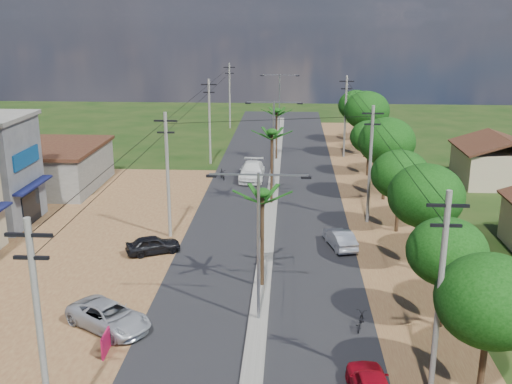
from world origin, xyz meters
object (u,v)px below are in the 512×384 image
Objects in this scene: car_white_far at (252,172)px; car_parked_silver at (109,317)px; car_parked_dark at (153,245)px; car_silver_mid at (340,239)px; roadside_sign at (106,344)px; moto_rider_east at (360,321)px.

car_parked_silver is (-5.36, -29.03, -0.15)m from car_white_far.
car_parked_silver is 1.33× the size of car_parked_dark.
car_parked_silver is 9.99m from car_parked_dark.
roadside_sign is at bearing 35.52° from car_silver_mid.
car_parked_silver is 3.57× the size of roadside_sign.
car_silver_mid is 2.48× the size of moto_rider_east.
car_parked_dark is 12.32m from roadside_sign.
car_parked_dark is 2.30× the size of moto_rider_east.
car_silver_mid is at bearing 48.06° from roadside_sign.
car_silver_mid reaches higher than car_parked_dark.
car_parked_silver is (-12.50, -11.81, 0.03)m from car_silver_mid.
car_silver_mid is 18.52m from roadside_sign.
car_white_far is 29.21m from moto_rider_east.
car_silver_mid reaches higher than moto_rider_east.
car_white_far is 4.19× the size of roadside_sign.
car_silver_mid is 2.89× the size of roadside_sign.
car_parked_silver is at bearing -99.90° from car_white_far.
car_parked_silver is at bearing 17.10° from moto_rider_east.
car_white_far is 31.72m from roadside_sign.
car_white_far is at bearing 79.57° from roadside_sign.
car_parked_silver is 3.06× the size of moto_rider_east.
car_silver_mid is 17.20m from car_parked_silver.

